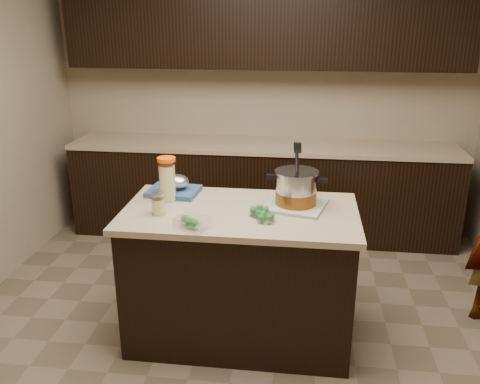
% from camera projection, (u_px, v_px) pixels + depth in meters
% --- Properties ---
extents(ground_plane, '(4.00, 4.00, 0.00)m').
position_uv_depth(ground_plane, '(240.00, 333.00, 3.45)').
color(ground_plane, brown).
rests_on(ground_plane, ground).
extents(room_shell, '(4.04, 4.04, 2.72)m').
position_uv_depth(room_shell, '(240.00, 77.00, 2.88)').
color(room_shell, tan).
rests_on(room_shell, ground).
extents(back_cabinets, '(3.60, 0.63, 2.33)m').
position_uv_depth(back_cabinets, '(263.00, 138.00, 4.76)').
color(back_cabinets, black).
rests_on(back_cabinets, ground).
extents(island, '(1.46, 0.81, 0.90)m').
position_uv_depth(island, '(240.00, 274.00, 3.30)').
color(island, black).
rests_on(island, ground).
extents(dish_towel, '(0.44, 0.44, 0.02)m').
position_uv_depth(dish_towel, '(295.00, 205.00, 3.21)').
color(dish_towel, '#507850').
rests_on(dish_towel, island).
extents(stock_pot, '(0.38, 0.31, 0.39)m').
position_uv_depth(stock_pot, '(296.00, 190.00, 3.18)').
color(stock_pot, '#B7B7BC').
rests_on(stock_pot, dish_towel).
extents(lemonade_pitcher, '(0.13, 0.13, 0.28)m').
position_uv_depth(lemonade_pitcher, '(167.00, 181.00, 3.28)').
color(lemonade_pitcher, '#CFC97F').
rests_on(lemonade_pitcher, island).
extents(mason_jar, '(0.10, 0.10, 0.15)m').
position_uv_depth(mason_jar, '(158.00, 204.00, 3.07)').
color(mason_jar, '#CFC97F').
rests_on(mason_jar, island).
extents(broccoli_tub_left, '(0.15, 0.15, 0.06)m').
position_uv_depth(broccoli_tub_left, '(259.00, 212.00, 3.06)').
color(broccoli_tub_left, silver).
rests_on(broccoli_tub_left, island).
extents(broccoli_tub_right, '(0.14, 0.14, 0.05)m').
position_uv_depth(broccoli_tub_right, '(266.00, 218.00, 2.97)').
color(broccoli_tub_right, silver).
rests_on(broccoli_tub_right, island).
extents(broccoli_tub_rect, '(0.22, 0.19, 0.07)m').
position_uv_depth(broccoli_tub_rect, '(192.00, 223.00, 2.89)').
color(broccoli_tub_rect, silver).
rests_on(broccoli_tub_rect, island).
extents(blue_tray, '(0.36, 0.30, 0.13)m').
position_uv_depth(blue_tray, '(175.00, 188.00, 3.42)').
color(blue_tray, navy).
rests_on(blue_tray, island).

